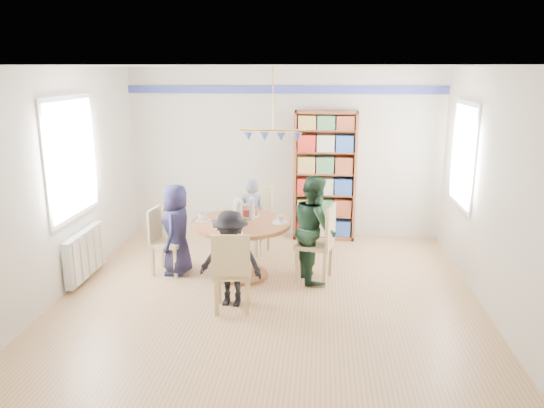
# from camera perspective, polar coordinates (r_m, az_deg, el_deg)

# --- Properties ---
(ground) EXTENTS (5.00, 5.00, 0.00)m
(ground) POSITION_cam_1_polar(r_m,az_deg,el_deg) (6.51, -0.34, -9.88)
(ground) COLOR tan
(room_shell) EXTENTS (5.00, 5.00, 5.00)m
(room_shell) POSITION_cam_1_polar(r_m,az_deg,el_deg) (6.90, -1.80, 5.84)
(room_shell) COLOR white
(room_shell) RESTS_ON ground
(radiator) EXTENTS (0.12, 1.00, 0.60)m
(radiator) POSITION_cam_1_polar(r_m,az_deg,el_deg) (7.28, -19.47, -5.09)
(radiator) COLOR silver
(radiator) RESTS_ON ground
(dining_table) EXTENTS (1.30, 1.30, 0.75)m
(dining_table) POSITION_cam_1_polar(r_m,az_deg,el_deg) (6.92, -3.32, -3.45)
(dining_table) COLOR #955D30
(dining_table) RESTS_ON ground
(chair_left) EXTENTS (0.43, 0.43, 0.89)m
(chair_left) POSITION_cam_1_polar(r_m,az_deg,el_deg) (7.21, -11.71, -3.58)
(chair_left) COLOR #D3BB82
(chair_left) RESTS_ON ground
(chair_right) EXTENTS (0.53, 0.53, 1.00)m
(chair_right) POSITION_cam_1_polar(r_m,az_deg,el_deg) (6.81, 5.30, -3.82)
(chair_right) COLOR #D3BB82
(chair_right) RESTS_ON ground
(chair_far) EXTENTS (0.57, 0.57, 0.99)m
(chair_far) POSITION_cam_1_polar(r_m,az_deg,el_deg) (7.92, -1.80, -1.22)
(chair_far) COLOR #D3BB82
(chair_far) RESTS_ON ground
(chair_near) EXTENTS (0.45, 0.45, 0.95)m
(chair_near) POSITION_cam_1_polar(r_m,az_deg,el_deg) (5.93, -4.35, -6.95)
(chair_near) COLOR #D3BB82
(chair_near) RESTS_ON ground
(person_left) EXTENTS (0.39, 0.60, 1.22)m
(person_left) POSITION_cam_1_polar(r_m,az_deg,el_deg) (7.12, -10.23, -2.70)
(person_left) COLOR black
(person_left) RESTS_ON ground
(person_right) EXTENTS (0.68, 0.78, 1.38)m
(person_right) POSITION_cam_1_polar(r_m,az_deg,el_deg) (6.80, 4.59, -2.64)
(person_right) COLOR #183120
(person_right) RESTS_ON ground
(person_far) EXTENTS (0.47, 0.37, 1.14)m
(person_far) POSITION_cam_1_polar(r_m,az_deg,el_deg) (7.73, -2.26, -1.40)
(person_far) COLOR gray
(person_far) RESTS_ON ground
(person_near) EXTENTS (0.78, 0.51, 1.13)m
(person_near) POSITION_cam_1_polar(r_m,az_deg,el_deg) (6.10, -4.46, -5.89)
(person_near) COLOR black
(person_near) RESTS_ON ground
(bookshelf) EXTENTS (0.97, 0.29, 2.04)m
(bookshelf) POSITION_cam_1_polar(r_m,az_deg,el_deg) (8.41, 5.70, 2.88)
(bookshelf) COLOR brown
(bookshelf) RESTS_ON ground
(tableware) EXTENTS (1.22, 1.22, 0.32)m
(tableware) POSITION_cam_1_polar(r_m,az_deg,el_deg) (6.87, -3.53, -1.29)
(tableware) COLOR white
(tableware) RESTS_ON dining_table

